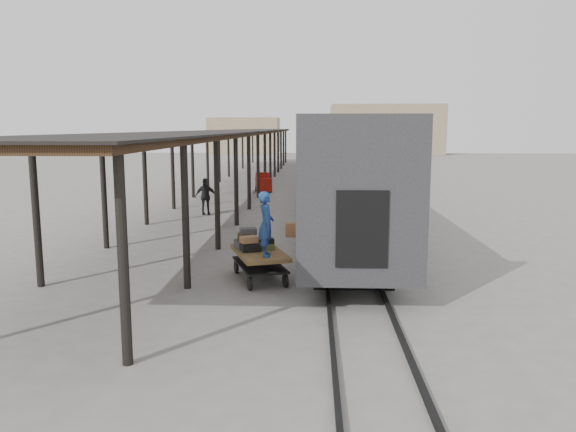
% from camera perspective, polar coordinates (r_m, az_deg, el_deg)
% --- Properties ---
extents(ground, '(160.00, 160.00, 0.00)m').
position_cam_1_polar(ground, '(17.42, -4.37, -5.53)').
color(ground, slate).
rests_on(ground, ground).
extents(train, '(3.45, 76.01, 4.01)m').
position_cam_1_polar(train, '(50.57, 3.87, 7.10)').
color(train, silver).
rests_on(train, ground).
extents(canopy, '(4.90, 64.30, 4.15)m').
position_cam_1_polar(canopy, '(41.10, -5.14, 8.47)').
color(canopy, '#422B19').
rests_on(canopy, ground).
extents(rails, '(1.54, 150.00, 0.12)m').
position_cam_1_polar(rails, '(50.93, 3.84, 4.14)').
color(rails, black).
rests_on(rails, ground).
extents(building_far, '(18.00, 10.00, 8.00)m').
position_cam_1_polar(building_far, '(95.48, 9.86, 8.66)').
color(building_far, tan).
rests_on(building_far, ground).
extents(building_left, '(12.00, 8.00, 6.00)m').
position_cam_1_polar(building_left, '(99.48, -4.45, 8.20)').
color(building_left, tan).
rests_on(building_left, ground).
extents(baggage_cart, '(1.96, 2.68, 0.86)m').
position_cam_1_polar(baggage_cart, '(16.18, -2.91, -4.28)').
color(baggage_cart, brown).
rests_on(baggage_cart, ground).
extents(suitcase_stack, '(1.25, 1.30, 0.59)m').
position_cam_1_polar(suitcase_stack, '(16.43, -3.59, -2.60)').
color(suitcase_stack, '#38383B').
rests_on(suitcase_stack, baggage_cart).
extents(luggage_tug, '(1.28, 1.66, 1.30)m').
position_cam_1_polar(luggage_tug, '(38.30, -2.52, 3.35)').
color(luggage_tug, maroon).
rests_on(luggage_tug, ground).
extents(porter, '(0.49, 0.69, 1.79)m').
position_cam_1_polar(porter, '(15.30, -2.24, -0.82)').
color(porter, navy).
rests_on(porter, baggage_cart).
extents(pedestrian, '(1.11, 0.53, 1.85)m').
position_cam_1_polar(pedestrian, '(28.41, -8.35, 1.96)').
color(pedestrian, black).
rests_on(pedestrian, ground).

